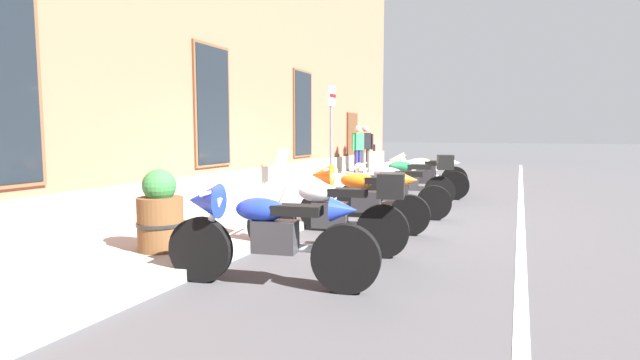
{
  "coord_description": "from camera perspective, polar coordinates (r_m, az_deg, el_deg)",
  "views": [
    {
      "loc": [
        -8.41,
        -3.14,
        1.54
      ],
      "look_at": [
        -0.86,
        0.01,
        0.74
      ],
      "focal_mm": 26.94,
      "sensor_mm": 36.0,
      "label": 1
    }
  ],
  "objects": [
    {
      "name": "barrel_planter",
      "position": [
        6.07,
        -18.44,
        -3.9
      ],
      "size": [
        0.57,
        0.57,
        0.98
      ],
      "color": "brown",
      "rests_on": "sidewalk"
    },
    {
      "name": "ground_plane",
      "position": [
        9.11,
        2.15,
        -4.13
      ],
      "size": [
        140.0,
        140.0,
        0.0
      ],
      "primitive_type": "plane",
      "color": "#38383A"
    },
    {
      "name": "motorcycle_silver_touring",
      "position": [
        6.05,
        1.73,
        -3.73
      ],
      "size": [
        0.75,
        2.07,
        1.34
      ],
      "color": "black",
      "rests_on": "ground_plane"
    },
    {
      "name": "brick_pub_facade",
      "position": [
        12.92,
        -26.35,
        16.63
      ],
      "size": [
        26.9,
        7.12,
        8.29
      ],
      "color": "brown",
      "rests_on": "ground_plane"
    },
    {
      "name": "lane_stripe",
      "position": [
        8.55,
        22.76,
        -5.18
      ],
      "size": [
        32.9,
        0.12,
        0.01
      ],
      "primitive_type": "cube",
      "color": "silver",
      "rests_on": "ground_plane"
    },
    {
      "name": "motorcycle_white_sport",
      "position": [
        11.58,
        11.85,
        0.73
      ],
      "size": [
        0.62,
        2.09,
        1.08
      ],
      "color": "black",
      "rests_on": "ground_plane"
    },
    {
      "name": "pedestrian_dark_jacket",
      "position": [
        17.26,
        5.41,
        4.03
      ],
      "size": [
        0.37,
        0.63,
        1.67
      ],
      "color": "#38332D",
      "rests_on": "sidewalk"
    },
    {
      "name": "motorcycle_blue_sport",
      "position": [
        4.84,
        -6.83,
        -6.09
      ],
      "size": [
        0.65,
        2.2,
        1.03
      ],
      "color": "black",
      "rests_on": "ground_plane"
    },
    {
      "name": "parking_sign",
      "position": [
        10.71,
        1.37,
        6.63
      ],
      "size": [
        0.36,
        0.07,
        2.47
      ],
      "color": "#4C4C51",
      "rests_on": "sidewalk"
    },
    {
      "name": "motorcycle_green_touring",
      "position": [
        10.25,
        10.73,
        0.08
      ],
      "size": [
        0.85,
        2.03,
        1.37
      ],
      "color": "black",
      "rests_on": "ground_plane"
    },
    {
      "name": "sidewalk",
      "position": [
        9.67,
        -5.7,
        -3.18
      ],
      "size": [
        32.9,
        2.82,
        0.13
      ],
      "primitive_type": "cube",
      "color": "gray",
      "rests_on": "ground_plane"
    },
    {
      "name": "motorcycle_orange_sport",
      "position": [
        7.44,
        4.55,
        -1.86
      ],
      "size": [
        0.62,
        2.04,
        1.06
      ],
      "color": "black",
      "rests_on": "ground_plane"
    },
    {
      "name": "motorcycle_yellow_naked",
      "position": [
        12.97,
        12.27,
        0.8
      ],
      "size": [
        0.62,
        2.19,
        0.95
      ],
      "color": "black",
      "rests_on": "ground_plane"
    },
    {
      "name": "pedestrian_striped_shirt",
      "position": [
        16.5,
        4.53,
        3.94
      ],
      "size": [
        0.55,
        0.34,
        1.66
      ],
      "color": "#1E1E4C",
      "rests_on": "sidewalk"
    },
    {
      "name": "motorcycle_grey_naked",
      "position": [
        8.75,
        8.54,
        -1.35
      ],
      "size": [
        0.65,
        2.05,
        1.0
      ],
      "color": "black",
      "rests_on": "ground_plane"
    }
  ]
}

